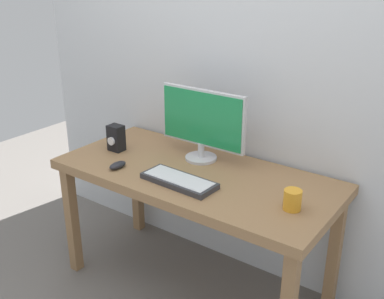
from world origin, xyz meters
TOP-DOWN VIEW (x-y plane):
  - ground_plane at (0.00, 0.00)m, footprint 6.00×6.00m
  - wall_back at (0.00, 0.38)m, footprint 2.95×0.04m
  - desk at (0.00, 0.00)m, footprint 1.50×0.69m
  - monitor at (-0.07, 0.16)m, footprint 0.52×0.18m
  - keyboard_primary at (0.02, -0.16)m, footprint 0.40×0.17m
  - mouse at (-0.36, -0.21)m, footprint 0.06×0.11m
  - audio_controller at (-0.54, -0.03)m, footprint 0.09×0.08m
  - coffee_mug at (0.58, -0.07)m, footprint 0.08×0.08m

SIDE VIEW (x-z plane):
  - ground_plane at x=0.00m, z-range 0.00..0.00m
  - desk at x=0.00m, z-range 0.29..1.02m
  - keyboard_primary at x=0.02m, z-range 0.73..0.76m
  - mouse at x=-0.36m, z-range 0.73..0.77m
  - coffee_mug at x=0.58m, z-range 0.73..0.83m
  - audio_controller at x=-0.54m, z-range 0.73..0.89m
  - monitor at x=-0.07m, z-range 0.75..1.15m
  - wall_back at x=0.00m, z-range 0.00..3.00m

